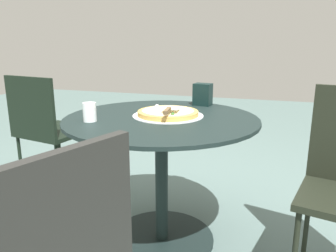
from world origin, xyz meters
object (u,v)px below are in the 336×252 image
Objects in this scene: pizza_server at (169,109)px; drinking_cup at (90,112)px; patio_chair_near at (47,125)px; napkin_dispenser at (203,94)px; pizza_on_tray at (168,113)px; patio_table at (161,155)px.

drinking_cup is (-0.36, -0.15, -0.01)m from pizza_server.
drinking_cup is 0.11× the size of patio_chair_near.
drinking_cup is at bearing 61.02° from napkin_dispenser.
pizza_on_tray is 1.73× the size of pizza_server.
pizza_server is 0.25× the size of patio_chair_near.
pizza_server reaches higher than pizza_on_tray.
drinking_cup is (-0.32, -0.23, 0.03)m from pizza_on_tray.
napkin_dispenser is 1.15m from patio_chair_near.
pizza_server reaches higher than patio_table.
pizza_on_tray is at bearing 57.52° from patio_table.
pizza_on_tray is 4.05× the size of drinking_cup.
pizza_on_tray is 2.80× the size of napkin_dispenser.
patio_table is 0.27m from pizza_server.
pizza_on_tray is at bearing 35.46° from drinking_cup.
napkin_dispenser is 0.15× the size of patio_chair_near.
drinking_cup is at bearing -38.10° from patio_chair_near.
patio_chair_near reaches higher than pizza_on_tray.
patio_table is 1.05m from patio_chair_near.
patio_chair_near is (-1.12, -0.04, -0.27)m from napkin_dispenser.
napkin_dispenser is at bearing 71.42° from patio_table.
pizza_server is (0.06, -0.05, 0.26)m from patio_table.
patio_chair_near is (-0.99, 0.35, 0.00)m from patio_table.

